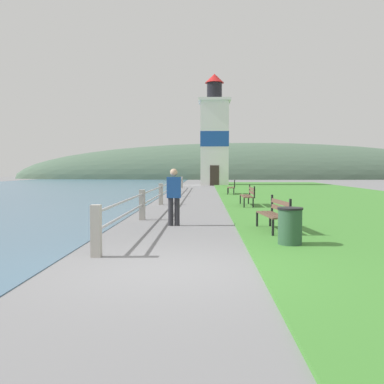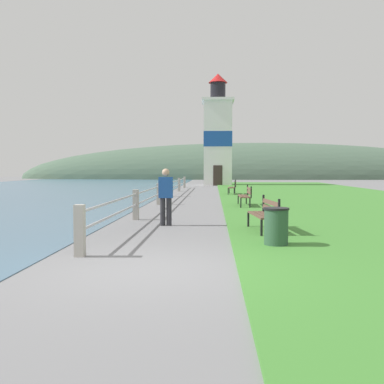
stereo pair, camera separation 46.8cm
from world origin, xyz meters
The scene contains 10 objects.
ground_plane centered at (0.00, 0.00, 0.00)m, with size 160.00×160.00×0.00m, color slate.
grass_verge centered at (7.50, 17.75, 0.03)m, with size 12.00×53.24×0.06m.
seawall_railing centered at (-1.40, 15.58, 0.58)m, with size 0.18×29.35×0.98m.
park_bench_near centered at (2.44, 4.15, 0.54)m, with size 0.65×1.75×0.94m.
park_bench_midway centered at (2.51, 11.67, 0.54)m, with size 0.47×1.98×0.94m.
park_bench_far centered at (2.35, 20.27, 0.54)m, with size 0.60×1.72×0.94m.
lighthouse centered at (1.54, 36.57, 4.85)m, with size 3.19×3.19×11.19m.
person_strolling centered at (-0.27, 5.47, 0.90)m, with size 0.41×0.23×1.66m.
trash_bin centered at (2.43, 2.13, 0.42)m, with size 0.54×0.54×0.84m.
distant_hillside centered at (8.00, 65.49, 0.00)m, with size 80.00×16.00×12.00m.
Camera 1 is at (0.64, -6.89, 1.66)m, focal length 40.00 mm.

